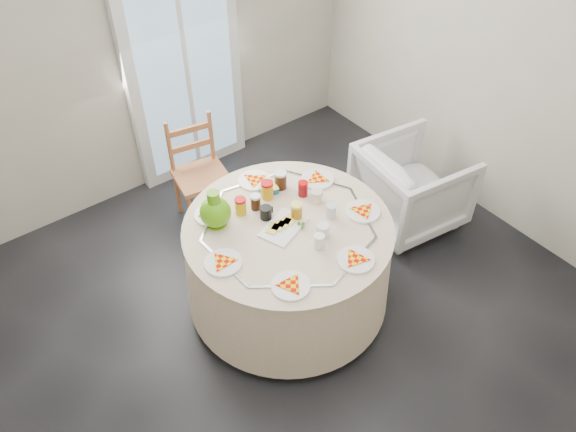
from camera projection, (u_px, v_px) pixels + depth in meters
floor at (294, 327)px, 3.79m from camera, size 4.00×4.00×0.00m
wall_back at (126, 39)px, 4.07m from camera, size 4.00×0.02×2.60m
wall_right at (528, 64)px, 3.80m from camera, size 0.02×4.00×2.60m
glass_door at (183, 58)px, 4.39m from camera, size 1.00×0.08×2.10m
table at (288, 263)px, 3.71m from camera, size 1.35×1.35×0.68m
wooden_chair at (200, 171)px, 4.28m from camera, size 0.45×0.43×0.87m
armchair at (413, 181)px, 4.32m from camera, size 0.77×0.81×0.74m
place_settings at (288, 220)px, 3.44m from camera, size 1.23×1.23×0.02m
jar_cluster at (271, 192)px, 3.55m from camera, size 0.54×0.40×0.14m
butter_tub at (269, 184)px, 3.66m from camera, size 0.14×0.11×0.05m
green_pitcher at (215, 206)px, 3.38m from camera, size 0.23×0.23×0.25m
cheese_platter at (283, 221)px, 3.42m from camera, size 0.35×0.29×0.04m
mugs_glasses at (300, 205)px, 3.48m from camera, size 0.73×0.73×0.10m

